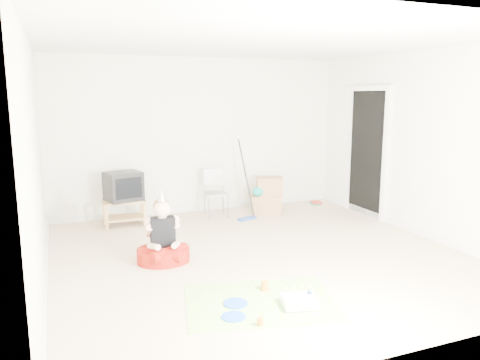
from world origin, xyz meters
name	(u,v)px	position (x,y,z in m)	size (l,w,h in m)	color
ground	(259,255)	(0.00, 0.00, 0.00)	(5.00, 5.00, 0.00)	beige
doorway_recess	(367,154)	(2.48, 1.20, 1.02)	(0.02, 0.90, 2.05)	black
tv_stand	(124,210)	(-1.37, 2.03, 0.24)	(0.63, 0.40, 0.39)	#AC844D
crt_tv	(123,186)	(-1.37, 2.03, 0.61)	(0.51, 0.42, 0.44)	black
folding_chair	(216,194)	(0.11, 1.99, 0.39)	(0.39, 0.37, 0.80)	gray
cardboard_boxes	(267,196)	(0.98, 1.88, 0.30)	(0.61, 0.53, 0.62)	#A87B51
floor_mop	(247,204)	(0.51, 1.62, 0.26)	(0.34, 0.41, 1.27)	#214BA9
book_pile	(316,203)	(2.10, 2.14, 0.02)	(0.25, 0.28, 0.05)	#297C58
seated_woman	(163,246)	(-1.17, 0.21, 0.20)	(0.68, 0.68, 0.91)	maroon
party_mat	(260,302)	(-0.54, -1.24, 0.00)	(1.44, 1.05, 0.01)	#DC2E86
birthday_cake	(299,302)	(-0.23, -1.47, 0.05)	(0.38, 0.33, 0.15)	white
blue_plate_near	(235,303)	(-0.78, -1.20, 0.01)	(0.24, 0.24, 0.01)	blue
blue_plate_far	(233,317)	(-0.90, -1.45, 0.01)	(0.22, 0.22, 0.01)	blue
orange_cup_near	(265,286)	(-0.39, -1.02, 0.05)	(0.08, 0.08, 0.09)	orange
orange_cup_far	(260,321)	(-0.73, -1.67, 0.04)	(0.06, 0.06, 0.07)	orange
blue_party_hat	(310,294)	(-0.10, -1.43, 0.09)	(0.11, 0.11, 0.16)	#163B9D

